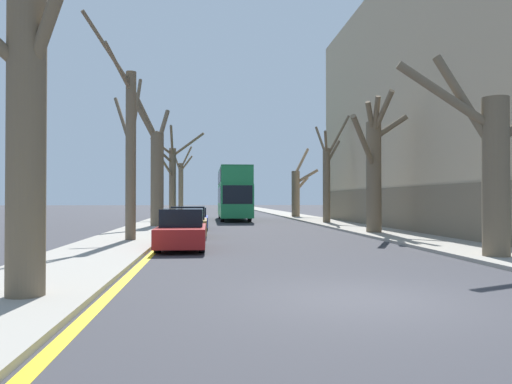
% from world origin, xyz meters
% --- Properties ---
extents(ground_plane, '(300.00, 300.00, 0.00)m').
position_xyz_m(ground_plane, '(0.00, 0.00, 0.00)').
color(ground_plane, '#333338').
extents(sidewalk_left, '(3.20, 120.00, 0.12)m').
position_xyz_m(sidewalk_left, '(-6.41, 50.00, 0.06)').
color(sidewalk_left, gray).
rests_on(sidewalk_left, ground).
extents(sidewalk_right, '(3.20, 120.00, 0.12)m').
position_xyz_m(sidewalk_right, '(6.41, 50.00, 0.06)').
color(sidewalk_right, gray).
rests_on(sidewalk_right, ground).
extents(building_facade_right, '(10.08, 30.67, 15.66)m').
position_xyz_m(building_facade_right, '(12.99, 20.67, 7.82)').
color(building_facade_right, tan).
rests_on(building_facade_right, ground).
extents(kerb_line_stripe, '(0.24, 120.00, 0.01)m').
position_xyz_m(kerb_line_stripe, '(-4.63, 50.00, 0.00)').
color(kerb_line_stripe, yellow).
rests_on(kerb_line_stripe, ground).
extents(street_tree_left_0, '(3.83, 3.18, 8.86)m').
position_xyz_m(street_tree_left_0, '(-5.99, 0.29, 3.69)').
color(street_tree_left_0, brown).
rests_on(street_tree_left_0, ground).
extents(street_tree_left_1, '(1.83, 4.05, 9.04)m').
position_xyz_m(street_tree_left_1, '(-6.08, 12.56, 4.11)').
color(street_tree_left_1, brown).
rests_on(street_tree_left_1, ground).
extents(street_tree_left_2, '(2.31, 3.42, 8.74)m').
position_xyz_m(street_tree_left_2, '(-6.09, 23.75, 3.72)').
color(street_tree_left_2, brown).
rests_on(street_tree_left_2, ground).
extents(street_tree_left_3, '(4.76, 3.20, 8.02)m').
position_xyz_m(street_tree_left_3, '(-5.91, 35.56, 3.82)').
color(street_tree_left_3, brown).
rests_on(street_tree_left_3, ground).
extents(street_tree_left_4, '(2.14, 2.47, 7.52)m').
position_xyz_m(street_tree_left_4, '(-5.73, 46.90, 3.34)').
color(street_tree_left_4, brown).
rests_on(street_tree_left_4, ground).
extents(street_tree_right_0, '(5.63, 1.40, 6.29)m').
position_xyz_m(street_tree_right_0, '(5.75, 5.37, 2.90)').
color(street_tree_right_0, brown).
rests_on(street_tree_right_0, ground).
extents(street_tree_right_1, '(3.57, 2.83, 7.21)m').
position_xyz_m(street_tree_right_1, '(5.76, 16.18, 3.46)').
color(street_tree_right_1, brown).
rests_on(street_tree_right_1, ground).
extents(street_tree_right_2, '(2.58, 4.05, 8.19)m').
position_xyz_m(street_tree_right_2, '(6.02, 27.43, 3.45)').
color(street_tree_right_2, brown).
rests_on(street_tree_right_2, ground).
extents(street_tree_right_3, '(2.62, 2.92, 7.11)m').
position_xyz_m(street_tree_right_3, '(6.03, 40.04, 2.79)').
color(street_tree_right_3, brown).
rests_on(street_tree_right_3, ground).
extents(double_decker_bus, '(2.58, 11.80, 4.50)m').
position_xyz_m(double_decker_bus, '(-0.52, 35.14, 2.55)').
color(double_decker_bus, '#1E7F47').
rests_on(double_decker_bus, ground).
extents(parked_car_0, '(1.71, 4.36, 1.47)m').
position_xyz_m(parked_car_0, '(-3.72, 9.60, 0.69)').
color(parked_car_0, maroon).
rests_on(parked_car_0, ground).
extents(parked_car_1, '(1.78, 4.15, 1.48)m').
position_xyz_m(parked_car_1, '(-3.72, 15.44, 0.69)').
color(parked_car_1, olive).
rests_on(parked_car_1, ground).
extents(parked_car_2, '(1.88, 4.51, 1.31)m').
position_xyz_m(parked_car_2, '(-3.72, 21.94, 0.63)').
color(parked_car_2, navy).
rests_on(parked_car_2, ground).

